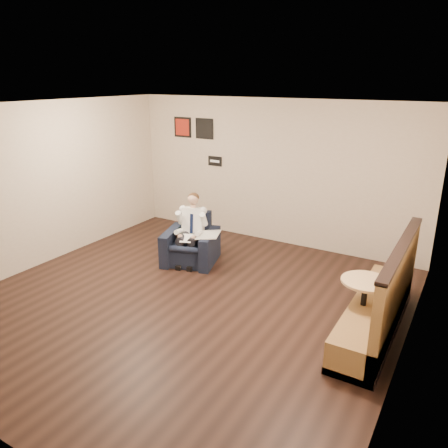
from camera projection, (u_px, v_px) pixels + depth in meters
The scene contains 18 objects.
ground at pixel (185, 301), 6.49m from camera, with size 6.00×6.00×0.00m, color black.
wall_back at pixel (272, 172), 8.49m from camera, with size 6.00×0.02×2.80m, color beige.
wall_left at pixel (40, 185), 7.49m from camera, with size 0.02×6.00×2.80m, color beige.
wall_right at pixel (413, 254), 4.60m from camera, with size 0.02×6.00×2.80m, color beige.
ceiling at pixel (178, 107), 5.60m from camera, with size 6.00×6.00×0.02m, color white.
seating_sign at pixel (215, 161), 9.07m from camera, with size 0.32×0.02×0.20m, color black.
art_print_left at pixel (183, 127), 9.25m from camera, with size 0.42×0.03×0.42m, color #A32214.
art_print_right at pixel (204, 129), 8.98m from camera, with size 0.42×0.03×0.42m, color black.
armchair at pixel (190, 239), 7.74m from camera, with size 0.88×0.88×0.86m, color black.
seated_man at pixel (188, 233), 7.59m from camera, with size 0.56×0.84×1.17m, color white, non-canonical shape.
lap_papers at pixel (187, 238), 7.52m from camera, with size 0.20×0.28×0.01m, color white.
newspaper at pixel (208, 235), 7.52m from camera, with size 0.37×0.46×0.01m, color silver.
side_table at pixel (190, 243), 8.06m from camera, with size 0.62×0.62×0.50m, color black.
green_folder at pixel (187, 230), 7.97m from camera, with size 0.50×0.36×0.01m, color green.
coffee_mug at pixel (202, 226), 8.02m from camera, with size 0.09×0.09×0.11m, color white.
smartphone at pixel (196, 227), 8.12m from camera, with size 0.16×0.08×0.01m, color black.
banquette at pixel (378, 288), 5.55m from camera, with size 0.58×2.42×1.24m, color olive.
cafe_table at pixel (363, 307), 5.56m from camera, with size 0.61×0.61×0.76m, color tan.
Camera 1 is at (3.45, -4.68, 3.17)m, focal length 35.00 mm.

